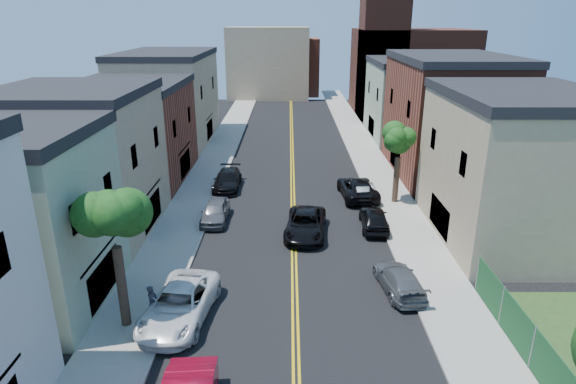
{
  "coord_description": "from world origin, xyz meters",
  "views": [
    {
      "loc": [
        -0.3,
        -5.18,
        13.67
      ],
      "look_at": [
        -0.38,
        26.97,
        2.0
      ],
      "focal_mm": 30.22,
      "sensor_mm": 36.0,
      "label": 1
    }
  ],
  "objects_px": {
    "black_car_left": "(227,180)",
    "dark_car_right_far": "(358,188)",
    "grey_car_right": "(399,280)",
    "black_suv_lane": "(306,224)",
    "pedestrian_left": "(153,303)",
    "black_car_right": "(374,218)",
    "white_pickup": "(180,304)",
    "grey_car_left": "(215,212)",
    "silver_car_right": "(362,190)"
  },
  "relations": [
    {
      "from": "grey_car_right",
      "to": "pedestrian_left",
      "type": "relative_size",
      "value": 2.56
    },
    {
      "from": "grey_car_left",
      "to": "grey_car_right",
      "type": "xyz_separation_m",
      "value": [
        11.0,
        -9.21,
        -0.08
      ]
    },
    {
      "from": "white_pickup",
      "to": "pedestrian_left",
      "type": "height_order",
      "value": "pedestrian_left"
    },
    {
      "from": "black_car_left",
      "to": "grey_car_right",
      "type": "distance_m",
      "value": 19.59
    },
    {
      "from": "black_car_right",
      "to": "grey_car_right",
      "type": "bearing_deg",
      "value": 92.87
    },
    {
      "from": "black_car_left",
      "to": "pedestrian_left",
      "type": "relative_size",
      "value": 2.91
    },
    {
      "from": "pedestrian_left",
      "to": "grey_car_right",
      "type": "bearing_deg",
      "value": -62.56
    },
    {
      "from": "grey_car_left",
      "to": "dark_car_right_far",
      "type": "height_order",
      "value": "dark_car_right_far"
    },
    {
      "from": "grey_car_left",
      "to": "black_car_left",
      "type": "distance_m",
      "value": 6.99
    },
    {
      "from": "white_pickup",
      "to": "grey_car_right",
      "type": "bearing_deg",
      "value": 20.57
    },
    {
      "from": "black_car_right",
      "to": "white_pickup",
      "type": "bearing_deg",
      "value": 46.74
    },
    {
      "from": "black_car_right",
      "to": "pedestrian_left",
      "type": "relative_size",
      "value": 2.5
    },
    {
      "from": "grey_car_left",
      "to": "dark_car_right_far",
      "type": "xyz_separation_m",
      "value": [
        10.66,
        4.86,
        0.05
      ]
    },
    {
      "from": "grey_car_left",
      "to": "pedestrian_left",
      "type": "bearing_deg",
      "value": -94.82
    },
    {
      "from": "black_car_left",
      "to": "black_car_right",
      "type": "xyz_separation_m",
      "value": [
        11.0,
        -8.22,
        0.01
      ]
    },
    {
      "from": "black_car_left",
      "to": "black_car_right",
      "type": "distance_m",
      "value": 13.73
    },
    {
      "from": "grey_car_right",
      "to": "dark_car_right_far",
      "type": "xyz_separation_m",
      "value": [
        -0.34,
        14.07,
        0.13
      ]
    },
    {
      "from": "grey_car_left",
      "to": "pedestrian_left",
      "type": "xyz_separation_m",
      "value": [
        -1.2,
        -12.04,
        0.29
      ]
    },
    {
      "from": "black_suv_lane",
      "to": "black_car_left",
      "type": "bearing_deg",
      "value": 130.15
    },
    {
      "from": "black_car_right",
      "to": "dark_car_right_far",
      "type": "bearing_deg",
      "value": -83.98
    },
    {
      "from": "grey_car_left",
      "to": "pedestrian_left",
      "type": "relative_size",
      "value": 2.46
    },
    {
      "from": "black_suv_lane",
      "to": "pedestrian_left",
      "type": "height_order",
      "value": "pedestrian_left"
    },
    {
      "from": "silver_car_right",
      "to": "dark_car_right_far",
      "type": "xyz_separation_m",
      "value": [
        -0.34,
        0.32,
        0.09
      ]
    },
    {
      "from": "black_car_left",
      "to": "silver_car_right",
      "type": "relative_size",
      "value": 1.21
    },
    {
      "from": "grey_car_right",
      "to": "black_car_left",
      "type": "bearing_deg",
      "value": -62.86
    },
    {
      "from": "grey_car_left",
      "to": "silver_car_right",
      "type": "distance_m",
      "value": 11.9
    },
    {
      "from": "white_pickup",
      "to": "black_suv_lane",
      "type": "relative_size",
      "value": 1.07
    },
    {
      "from": "grey_car_right",
      "to": "silver_car_right",
      "type": "relative_size",
      "value": 1.07
    },
    {
      "from": "black_car_left",
      "to": "grey_car_right",
      "type": "height_order",
      "value": "black_car_left"
    },
    {
      "from": "grey_car_right",
      "to": "black_car_right",
      "type": "relative_size",
      "value": 1.02
    },
    {
      "from": "grey_car_right",
      "to": "black_suv_lane",
      "type": "bearing_deg",
      "value": -63.04
    },
    {
      "from": "black_car_left",
      "to": "black_suv_lane",
      "type": "relative_size",
      "value": 0.94
    },
    {
      "from": "dark_car_right_far",
      "to": "black_suv_lane",
      "type": "bearing_deg",
      "value": 53.98
    },
    {
      "from": "grey_car_left",
      "to": "silver_car_right",
      "type": "height_order",
      "value": "grey_car_left"
    },
    {
      "from": "grey_car_right",
      "to": "black_car_right",
      "type": "xyz_separation_m",
      "value": [
        0.0,
        7.98,
        0.1
      ]
    },
    {
      "from": "grey_car_right",
      "to": "silver_car_right",
      "type": "distance_m",
      "value": 13.75
    },
    {
      "from": "black_car_right",
      "to": "pedestrian_left",
      "type": "distance_m",
      "value": 16.3
    },
    {
      "from": "white_pickup",
      "to": "black_car_left",
      "type": "bearing_deg",
      "value": 97.31
    },
    {
      "from": "grey_car_left",
      "to": "black_suv_lane",
      "type": "xyz_separation_m",
      "value": [
        6.29,
        -2.23,
        0.02
      ]
    },
    {
      "from": "black_car_left",
      "to": "grey_car_right",
      "type": "relative_size",
      "value": 1.14
    },
    {
      "from": "white_pickup",
      "to": "grey_car_left",
      "type": "xyz_separation_m",
      "value": [
        0.0,
        11.81,
        -0.08
      ]
    },
    {
      "from": "grey_car_right",
      "to": "pedestrian_left",
      "type": "distance_m",
      "value": 12.53
    },
    {
      "from": "black_suv_lane",
      "to": "pedestrian_left",
      "type": "distance_m",
      "value": 12.35
    },
    {
      "from": "white_pickup",
      "to": "black_suv_lane",
      "type": "distance_m",
      "value": 11.46
    },
    {
      "from": "white_pickup",
      "to": "black_car_right",
      "type": "relative_size",
      "value": 1.33
    },
    {
      "from": "dark_car_right_far",
      "to": "grey_car_right",
      "type": "bearing_deg",
      "value": 87.01
    },
    {
      "from": "grey_car_left",
      "to": "black_car_right",
      "type": "height_order",
      "value": "black_car_right"
    },
    {
      "from": "black_car_right",
      "to": "black_car_left",
      "type": "bearing_deg",
      "value": -33.91
    },
    {
      "from": "black_car_left",
      "to": "dark_car_right_far",
      "type": "relative_size",
      "value": 0.91
    },
    {
      "from": "silver_car_right",
      "to": "pedestrian_left",
      "type": "bearing_deg",
      "value": 48.84
    }
  ]
}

